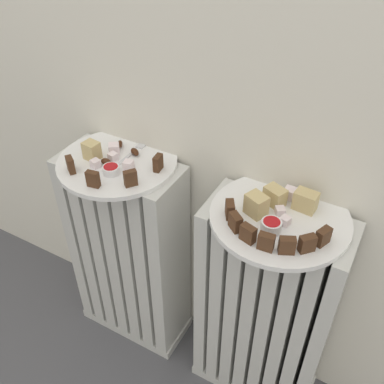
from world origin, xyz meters
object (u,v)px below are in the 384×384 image
plate_left (117,162)px  jam_bowl_right (271,226)px  plate_right (280,217)px  jam_bowl_left (111,169)px  radiator_right (264,313)px  fork (133,152)px  radiator_left (129,255)px

plate_left → jam_bowl_right: (0.43, -0.05, 0.02)m
plate_left → plate_right: 0.43m
jam_bowl_left → radiator_right: bearing=7.3°
fork → jam_bowl_left: bearing=-86.5°
plate_left → jam_bowl_left: bearing=-66.7°
jam_bowl_left → fork: size_ratio=0.38×
radiator_right → jam_bowl_left: (-0.40, -0.05, 0.35)m
radiator_left → radiator_right: bearing=0.0°
radiator_left → jam_bowl_right: size_ratio=15.45×
jam_bowl_right → fork: 0.42m
jam_bowl_right → fork: jam_bowl_right is taller
plate_left → plate_right: size_ratio=1.00×
radiator_left → plate_right: size_ratio=2.16×
plate_right → radiator_right: bearing=63.4°
radiator_right → jam_bowl_right: (-0.00, -0.05, 0.35)m
fork → radiator_left: bearing=-109.8°
radiator_left → plate_right: (0.43, 0.00, 0.33)m
plate_right → jam_bowl_left: 0.41m
plate_right → jam_bowl_right: jam_bowl_right is taller
jam_bowl_right → fork: bearing=166.3°
plate_left → fork: bearing=70.2°
fork → plate_left: bearing=-109.8°
radiator_right → jam_bowl_right: jam_bowl_right is taller
jam_bowl_right → fork: (-0.41, 0.10, -0.01)m
radiator_left → fork: bearing=70.2°
radiator_left → plate_left: size_ratio=2.16×
radiator_right → jam_bowl_left: jam_bowl_left is taller
plate_left → jam_bowl_right: bearing=-7.3°
jam_bowl_left → fork: bearing=93.5°
radiator_right → jam_bowl_left: size_ratio=15.73×
jam_bowl_left → plate_right: bearing=7.3°
radiator_right → plate_right: size_ratio=2.16×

